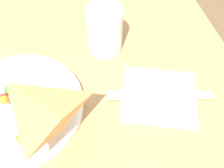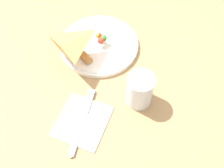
% 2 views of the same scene
% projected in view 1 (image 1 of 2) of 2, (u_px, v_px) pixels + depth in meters
% --- Properties ---
extents(dining_table, '(0.98, 0.89, 0.74)m').
position_uv_depth(dining_table, '(28.00, 121.00, 0.67)').
color(dining_table, '#A87F51').
rests_on(dining_table, ground_plane).
extents(plate_pizza, '(0.27, 0.27, 0.05)m').
position_uv_depth(plate_pizza, '(17.00, 106.00, 0.55)').
color(plate_pizza, white).
rests_on(plate_pizza, dining_table).
extents(milk_glass, '(0.08, 0.08, 0.11)m').
position_uv_depth(milk_glass, '(105.00, 31.00, 0.62)').
color(milk_glass, white).
rests_on(milk_glass, dining_table).
extents(napkin_folded, '(0.19, 0.18, 0.00)m').
position_uv_depth(napkin_folded, '(159.00, 96.00, 0.58)').
color(napkin_folded, white).
rests_on(napkin_folded, dining_table).
extents(butter_knife, '(0.22, 0.06, 0.01)m').
position_uv_depth(butter_knife, '(154.00, 95.00, 0.57)').
color(butter_knife, '#B2B2B7').
rests_on(butter_knife, napkin_folded).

